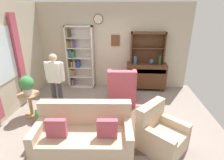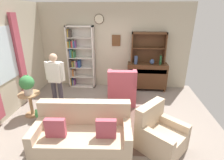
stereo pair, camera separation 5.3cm
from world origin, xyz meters
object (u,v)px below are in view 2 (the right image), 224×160
at_px(armchair_floral, 160,135).
at_px(potted_plant_small, 40,114).
at_px(potted_plant_large, 27,84).
at_px(bottle_wine, 161,60).
at_px(sideboard, 147,75).
at_px(vase_tall, 136,60).
at_px(couch_floral, 83,135).
at_px(person_reading, 56,78).
at_px(book_stack, 98,107).
at_px(vase_round, 152,62).
at_px(plant_stand, 31,102).
at_px(sideboard_hutch, 149,43).
at_px(wingback_chair, 122,91).
at_px(coffee_table, 93,109).
at_px(bookshelf, 79,58).

height_order(armchair_floral, potted_plant_small, armchair_floral).
xyz_separation_m(armchair_floral, potted_plant_large, (-3.07, 0.88, 0.60)).
distance_m(bottle_wine, potted_plant_small, 3.84).
distance_m(sideboard, vase_tall, 0.67).
distance_m(couch_floral, person_reading, 1.85).
xyz_separation_m(bottle_wine, book_stack, (-1.71, -2.04, -0.61)).
xyz_separation_m(vase_round, bottle_wine, (0.26, -0.02, 0.07)).
xyz_separation_m(vase_round, plant_stand, (-3.22, -1.84, -0.62)).
height_order(vase_tall, person_reading, person_reading).
xyz_separation_m(sideboard_hutch, bottle_wine, (0.39, -0.20, -0.49)).
bearing_deg(vase_round, wingback_chair, -133.49).
bearing_deg(bottle_wine, coffee_table, -132.96).
distance_m(armchair_floral, book_stack, 1.50).
distance_m(vase_round, potted_plant_small, 3.63).
bearing_deg(sideboard, plant_stand, -148.31).
bearing_deg(vase_round, coffee_table, -128.32).
bearing_deg(plant_stand, bookshelf, 68.81).
height_order(wingback_chair, coffee_table, wingback_chair).
relative_size(vase_tall, book_stack, 1.70).
height_order(sideboard, armchair_floral, sideboard).
bearing_deg(person_reading, bookshelf, 83.62).
bearing_deg(vase_tall, bottle_wine, -0.66).
height_order(vase_round, armchair_floral, vase_round).
xyz_separation_m(sideboard, plant_stand, (-3.09, -1.91, -0.13)).
height_order(sideboard, potted_plant_small, sideboard).
height_order(person_reading, book_stack, person_reading).
xyz_separation_m(couch_floral, plant_stand, (-1.63, 1.06, 0.07)).
bearing_deg(coffee_table, vase_tall, 61.93).
bearing_deg(vase_tall, couch_floral, -110.32).
bearing_deg(plant_stand, sideboard_hutch, 33.14).
bearing_deg(potted_plant_large, bookshelf, 69.53).
relative_size(vase_tall, plant_stand, 0.43).
distance_m(sideboard, wingback_chair, 1.32).
distance_m(sideboard, couch_floral, 3.31).
bearing_deg(sideboard_hutch, armchair_floral, -89.93).
bearing_deg(potted_plant_large, sideboard_hutch, 33.68).
bearing_deg(sideboard_hutch, sideboard, -90.00).
xyz_separation_m(vase_round, book_stack, (-1.45, -2.06, -0.55)).
relative_size(armchair_floral, plant_stand, 1.76).
relative_size(sideboard_hutch, armchair_floral, 1.02).
bearing_deg(armchair_floral, coffee_table, 152.54).
distance_m(sideboard_hutch, person_reading, 3.08).
relative_size(vase_round, bottle_wine, 0.56).
bearing_deg(armchair_floral, bookshelf, 128.64).
xyz_separation_m(bookshelf, coffee_table, (0.87, -2.15, -0.69)).
distance_m(sideboard, sideboard_hutch, 1.06).
distance_m(bookshelf, sideboard_hutch, 2.37).
xyz_separation_m(vase_round, person_reading, (-2.63, -1.50, -0.10)).
distance_m(coffee_table, book_stack, 0.18).
height_order(bottle_wine, plant_stand, bottle_wine).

